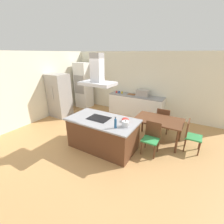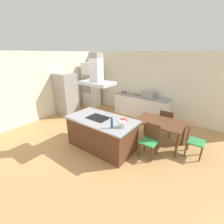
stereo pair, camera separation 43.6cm
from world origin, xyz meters
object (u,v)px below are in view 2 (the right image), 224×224
Objects in this scene: countertop_microwave at (149,94)px; dining_table at (160,124)px; cooktop at (98,118)px; chair_facing_island at (150,138)px; coffee_mug_yellow at (128,93)px; cutting_board at (137,95)px; mixing_bowl at (124,120)px; chair_at_right_end at (193,138)px; olive_oil_bottle at (112,124)px; tea_kettle at (122,124)px; coffee_mug_red at (123,92)px; refrigerator at (66,94)px; coffee_mug_blue at (125,92)px; chair_facing_back_wall at (166,121)px; range_hood at (97,75)px; wall_oven_stack at (91,85)px.

dining_table is (1.15, -1.73, -0.37)m from countertop_microwave.
cooktop reaches higher than chair_facing_island.
cutting_board is (0.46, 0.03, -0.04)m from coffee_mug_yellow.
mixing_bowl is 0.39× the size of countertop_microwave.
olive_oil_bottle is at bearing -138.91° from chair_at_right_end.
coffee_mug_red is (-1.87, 2.93, -0.03)m from tea_kettle.
olive_oil_bottle is 3.19× the size of coffee_mug_yellow.
cooktop is 0.76m from mixing_bowl.
coffee_mug_blue is at bearing 41.54° from refrigerator.
tea_kettle is at bearing -105.91° from chair_facing_back_wall.
dining_table is 1.57× the size of chair_at_right_end.
chair_facing_back_wall is (0.67, 1.63, -0.45)m from mixing_bowl.
dining_table is 2.31m from range_hood.
dining_table is 1.56× the size of range_hood.
countertop_microwave is at bearing 100.15° from mixing_bowl.
olive_oil_bottle is 3.18m from countertop_microwave.
countertop_microwave reaches higher than chair_facing_back_wall.
range_hood reaches higher than mixing_bowl.
olive_oil_bottle reaches higher than coffee_mug_yellow.
countertop_microwave is 0.56× the size of chair_at_right_end.
coffee_mug_yellow is at bearing 118.35° from tea_kettle.
coffee_mug_red is 0.73m from cutting_board.
olive_oil_bottle is 0.84× the size of cutting_board.
chair_at_right_end is at bearing -16.37° from wall_oven_stack.
chair_facing_back_wall is (2.14, -1.09, -0.44)m from coffee_mug_yellow.
chair_facing_island is (1.15, -2.40, -0.53)m from countertop_microwave.
dining_table is at bearing 55.04° from mixing_bowl.
cooktop is 6.67× the size of coffee_mug_blue.
countertop_microwave is 5.56× the size of coffee_mug_yellow.
refrigerator is (-2.12, -1.77, -0.03)m from coffee_mug_yellow.
countertop_microwave is at bearing 84.99° from range_hood.
wall_oven_stack is (-2.50, -0.28, 0.19)m from cutting_board.
cooktop is at bearing 158.28° from olive_oil_bottle.
refrigerator is at bearing 165.29° from mixing_bowl.
range_hood is at bearing -43.60° from wall_oven_stack.
tea_kettle is 2.58× the size of coffee_mug_red.
tea_kettle is 1.43m from range_hood.
chair_facing_back_wall is (0.72, 2.09, -0.51)m from olive_oil_bottle.
chair_at_right_end is at bearing -29.81° from coffee_mug_yellow.
wall_oven_stack is 3.97m from range_hood.
mixing_bowl is at bearing -34.97° from wall_oven_stack.
mixing_bowl reaches higher than cooktop.
coffee_mug_red is 2.66m from chair_facing_back_wall.
coffee_mug_red is 0.27m from coffee_mug_yellow.
cutting_board reaches higher than chair_facing_island.
coffee_mug_red reaches higher than dining_table.
chair_facing_back_wall and chair_facing_island have the same top height.
range_hood is (-1.41, -0.48, 1.59)m from chair_facing_island.
coffee_mug_red reaches higher than chair_facing_back_wall.
coffee_mug_blue is 3.34m from chair_facing_island.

